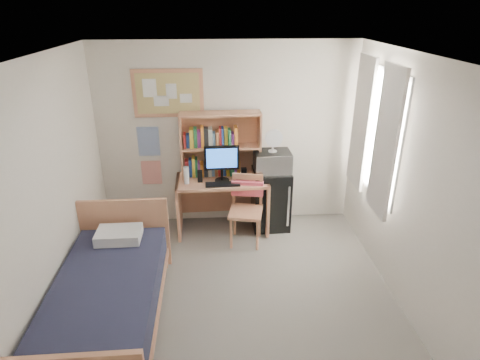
{
  "coord_description": "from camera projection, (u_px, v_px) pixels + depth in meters",
  "views": [
    {
      "loc": [
        -0.16,
        -3.32,
        3.02
      ],
      "look_at": [
        0.13,
        1.2,
        1.02
      ],
      "focal_mm": 30.0,
      "sensor_mm": 36.0,
      "label": 1
    }
  ],
  "objects": [
    {
      "name": "poster_japan",
      "position": [
        152.0,
        172.0,
        5.79
      ],
      "size": [
        0.28,
        0.01,
        0.36
      ],
      "primitive_type": "cube",
      "color": "red",
      "rests_on": "wall_back"
    },
    {
      "name": "water_bottle",
      "position": [
        186.0,
        175.0,
        5.36
      ],
      "size": [
        0.07,
        0.07,
        0.24
      ],
      "primitive_type": "cylinder",
      "rotation": [
        0.0,
        0.0,
        0.03
      ],
      "color": "silver",
      "rests_on": "desk"
    },
    {
      "name": "wall_left",
      "position": [
        36.0,
        210.0,
        3.63
      ],
      "size": [
        0.04,
        4.2,
        2.6
      ],
      "primitive_type": "cube",
      "color": "white",
      "rests_on": "floor"
    },
    {
      "name": "pillow",
      "position": [
        119.0,
        235.0,
        4.53
      ],
      "size": [
        0.5,
        0.35,
        0.12
      ],
      "primitive_type": "cube",
      "rotation": [
        0.0,
        0.0,
        0.01
      ],
      "color": "silver",
      "rests_on": "bed"
    },
    {
      "name": "desk_chair",
      "position": [
        246.0,
        211.0,
        5.35
      ],
      "size": [
        0.55,
        0.55,
        0.95
      ],
      "primitive_type": "cube",
      "rotation": [
        0.0,
        0.0,
        -0.19
      ],
      "color": "tan",
      "rests_on": "floor"
    },
    {
      "name": "mini_fridge",
      "position": [
        271.0,
        199.0,
        5.78
      ],
      "size": [
        0.53,
        0.53,
        0.88
      ],
      "primitive_type": "cube",
      "rotation": [
        0.0,
        0.0,
        0.03
      ],
      "color": "black",
      "rests_on": "floor"
    },
    {
      "name": "speaker_right",
      "position": [
        244.0,
        174.0,
        5.48
      ],
      "size": [
        0.07,
        0.07,
        0.17
      ],
      "primitive_type": "cube",
      "rotation": [
        0.0,
        0.0,
        0.03
      ],
      "color": "black",
      "rests_on": "desk"
    },
    {
      "name": "keyboard",
      "position": [
        223.0,
        184.0,
        5.36
      ],
      "size": [
        0.47,
        0.16,
        0.02
      ],
      "primitive_type": "cube",
      "rotation": [
        0.0,
        0.0,
        0.03
      ],
      "color": "black",
      "rests_on": "desk"
    },
    {
      "name": "ceiling",
      "position": [
        234.0,
        60.0,
        3.21
      ],
      "size": [
        3.6,
        4.2,
        0.02
      ],
      "primitive_type": "cube",
      "color": "white",
      "rests_on": "wall_back"
    },
    {
      "name": "speaker_left",
      "position": [
        200.0,
        176.0,
        5.43
      ],
      "size": [
        0.07,
        0.07,
        0.16
      ],
      "primitive_type": "cube",
      "rotation": [
        0.0,
        0.0,
        0.03
      ],
      "color": "black",
      "rests_on": "desk"
    },
    {
      "name": "microwave",
      "position": [
        272.0,
        161.0,
        5.53
      ],
      "size": [
        0.5,
        0.39,
        0.29
      ],
      "primitive_type": "cube",
      "rotation": [
        0.0,
        0.0,
        0.03
      ],
      "color": "silver",
      "rests_on": "mini_fridge"
    },
    {
      "name": "bed",
      "position": [
        108.0,
        304.0,
        3.98
      ],
      "size": [
        1.05,
        2.05,
        0.56
      ],
      "primitive_type": "cube",
      "rotation": [
        0.0,
        0.0,
        0.01
      ],
      "color": "#1A1B2F",
      "rests_on": "floor"
    },
    {
      "name": "hutch",
      "position": [
        221.0,
        145.0,
        5.5
      ],
      "size": [
        1.11,
        0.32,
        0.9
      ],
      "primitive_type": "cube",
      "rotation": [
        0.0,
        0.0,
        0.03
      ],
      "color": "tan",
      "rests_on": "desk"
    },
    {
      "name": "wall_back",
      "position": [
        227.0,
        136.0,
        5.65
      ],
      "size": [
        3.6,
        0.04,
        2.6
      ],
      "primitive_type": "cube",
      "color": "white",
      "rests_on": "floor"
    },
    {
      "name": "poster_wave",
      "position": [
        149.0,
        141.0,
        5.6
      ],
      "size": [
        0.3,
        0.01,
        0.42
      ],
      "primitive_type": "cube",
      "color": "#2950A4",
      "rests_on": "wall_back"
    },
    {
      "name": "bulletin_board",
      "position": [
        168.0,
        93.0,
        5.34
      ],
      "size": [
        0.94,
        0.03,
        0.64
      ],
      "primitive_type": "cube",
      "color": "tan",
      "rests_on": "wall_back"
    },
    {
      "name": "desk",
      "position": [
        222.0,
        204.0,
        5.7
      ],
      "size": [
        1.29,
        0.68,
        0.79
      ],
      "primitive_type": "cube",
      "rotation": [
        0.0,
        0.0,
        0.03
      ],
      "color": "tan",
      "rests_on": "floor"
    },
    {
      "name": "monitor",
      "position": [
        222.0,
        164.0,
        5.39
      ],
      "size": [
        0.47,
        0.05,
        0.5
      ],
      "primitive_type": "cube",
      "rotation": [
        0.0,
        0.0,
        0.03
      ],
      "color": "black",
      "rests_on": "desk"
    },
    {
      "name": "desk_fan",
      "position": [
        273.0,
        141.0,
        5.41
      ],
      "size": [
        0.24,
        0.24,
        0.29
      ],
      "primitive_type": "cylinder",
      "rotation": [
        0.0,
        0.0,
        0.03
      ],
      "color": "silver",
      "rests_on": "microwave"
    },
    {
      "name": "floor",
      "position": [
        235.0,
        314.0,
        4.26
      ],
      "size": [
        3.6,
        4.2,
        0.02
      ],
      "primitive_type": "cube",
      "color": "gray",
      "rests_on": "ground"
    },
    {
      "name": "curtain_left",
      "position": [
        385.0,
        143.0,
        4.44
      ],
      "size": [
        0.04,
        0.55,
        1.7
      ],
      "primitive_type": "cube",
      "color": "silver",
      "rests_on": "wall_right"
    },
    {
      "name": "wall_right",
      "position": [
        422.0,
        199.0,
        3.84
      ],
      "size": [
        0.04,
        4.2,
        2.6
      ],
      "primitive_type": "cube",
      "color": "white",
      "rests_on": "floor"
    },
    {
      "name": "curtain_right",
      "position": [
        361.0,
        123.0,
        5.17
      ],
      "size": [
        0.04,
        0.55,
        1.7
      ],
      "primitive_type": "cube",
      "color": "silver",
      "rests_on": "wall_right"
    },
    {
      "name": "window_unit",
      "position": [
        375.0,
        132.0,
        4.81
      ],
      "size": [
        0.1,
        1.4,
        1.7
      ],
      "primitive_type": "cube",
      "color": "white",
      "rests_on": "wall_right"
    },
    {
      "name": "hoodie",
      "position": [
        248.0,
        188.0,
        5.42
      ],
      "size": [
        0.45,
        0.21,
        0.21
      ],
      "primitive_type": "cube",
      "rotation": [
        0.0,
        0.0,
        -0.19
      ],
      "color": "#FA5F71",
      "rests_on": "desk_chair"
    }
  ]
}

